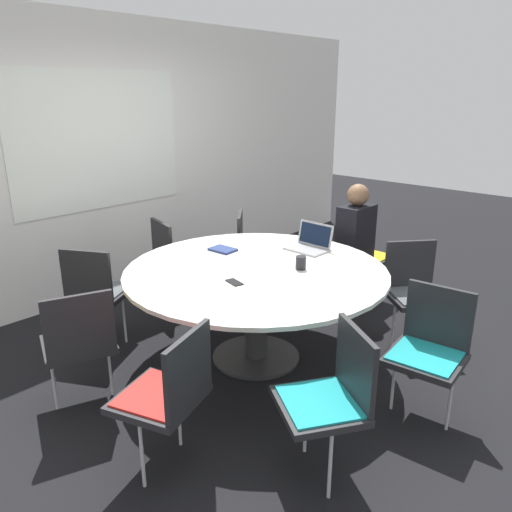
# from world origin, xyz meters

# --- Properties ---
(ground_plane) EXTENTS (16.00, 16.00, 0.00)m
(ground_plane) POSITION_xyz_m (0.00, 0.00, 0.00)
(ground_plane) COLOR black
(wall_back) EXTENTS (8.00, 0.07, 2.70)m
(wall_back) POSITION_xyz_m (0.00, 2.08, 1.35)
(wall_back) COLOR silver
(wall_back) RESTS_ON ground_plane
(conference_table) EXTENTS (1.96, 1.96, 0.75)m
(conference_table) POSITION_xyz_m (0.00, 0.00, 0.63)
(conference_table) COLOR #333333
(conference_table) RESTS_ON ground_plane
(chair_0) EXTENTS (0.44, 0.42, 0.85)m
(chair_0) POSITION_xyz_m (1.60, 0.05, 0.51)
(chair_0) COLOR #262628
(chair_0) RESTS_ON ground_plane
(chair_1) EXTENTS (0.61, 0.61, 0.85)m
(chair_1) POSITION_xyz_m (0.94, 0.91, 0.51)
(chair_1) COLOR #262628
(chair_1) RESTS_ON ground_plane
(chair_2) EXTENTS (0.51, 0.53, 0.85)m
(chair_2) POSITION_xyz_m (0.24, 1.28, 0.51)
(chair_2) COLOR #262628
(chair_2) RESTS_ON ground_plane
(chair_3) EXTENTS (0.58, 0.59, 0.85)m
(chair_3) POSITION_xyz_m (-0.70, 1.10, 0.51)
(chair_3) COLOR #262628
(chair_3) RESTS_ON ground_plane
(chair_4) EXTENTS (0.56, 0.55, 0.85)m
(chair_4) POSITION_xyz_m (-1.24, 0.39, 0.51)
(chair_4) COLOR #262628
(chair_4) RESTS_ON ground_plane
(chair_5) EXTENTS (0.55, 0.54, 0.85)m
(chair_5) POSITION_xyz_m (-1.21, -0.49, 0.51)
(chair_5) COLOR #262628
(chair_5) RESTS_ON ground_plane
(chair_6) EXTENTS (0.59, 0.60, 0.85)m
(chair_6) POSITION_xyz_m (-0.64, -1.13, 0.51)
(chair_6) COLOR #262628
(chair_6) RESTS_ON ground_plane
(chair_7) EXTENTS (0.46, 0.48, 0.85)m
(chair_7) POSITION_xyz_m (0.20, -1.29, 0.51)
(chair_7) COLOR #262628
(chair_7) RESTS_ON ground_plane
(chair_8) EXTENTS (0.61, 0.60, 0.85)m
(chair_8) POSITION_xyz_m (1.04, -0.78, 0.51)
(chair_8) COLOR #262628
(chair_8) RESTS_ON ground_plane
(person_0) EXTENTS (0.36, 0.26, 1.20)m
(person_0) POSITION_xyz_m (1.36, -0.03, 0.70)
(person_0) COLOR black
(person_0) RESTS_ON ground_plane
(laptop) EXTENTS (0.26, 0.34, 0.21)m
(laptop) POSITION_xyz_m (0.66, -0.01, 0.80)
(laptop) COLOR #99999E
(laptop) RESTS_ON conference_table
(spiral_notebook) EXTENTS (0.16, 0.22, 0.02)m
(spiral_notebook) POSITION_xyz_m (0.14, 0.50, 0.76)
(spiral_notebook) COLOR navy
(spiral_notebook) RESTS_ON conference_table
(coffee_cup) EXTENTS (0.08, 0.08, 0.10)m
(coffee_cup) POSITION_xyz_m (0.22, -0.25, 0.80)
(coffee_cup) COLOR black
(coffee_cup) RESTS_ON conference_table
(cell_phone) EXTENTS (0.10, 0.15, 0.01)m
(cell_phone) POSITION_xyz_m (-0.31, -0.08, 0.75)
(cell_phone) COLOR black
(cell_phone) RESTS_ON conference_table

